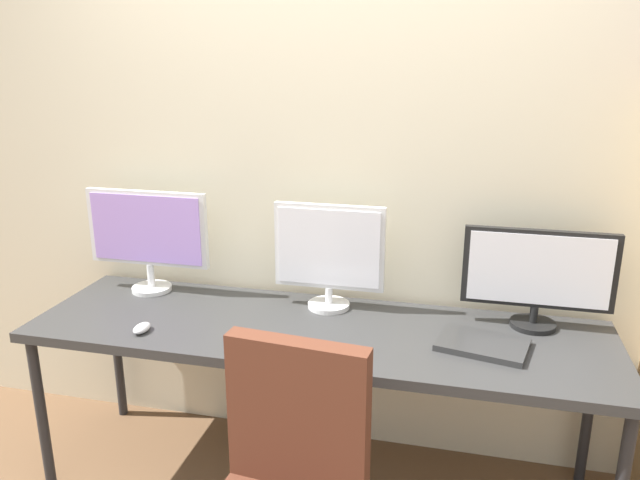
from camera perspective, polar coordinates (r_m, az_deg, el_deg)
name	(u,v)px	position (r m, az deg, el deg)	size (l,w,h in m)	color
wall_back	(340,170)	(2.71, 1.86, 6.46)	(4.72, 0.10, 2.60)	beige
desk	(317,338)	(2.51, -0.27, -9.09)	(2.32, 0.68, 0.74)	#333333
monitor_left	(148,234)	(2.88, -15.66, 0.53)	(0.57, 0.18, 0.47)	silver
monitor_center	(329,253)	(2.59, 0.85, -1.23)	(0.47, 0.18, 0.45)	silver
monitor_right	(538,275)	(2.56, 19.53, -3.03)	(0.58, 0.18, 0.40)	black
keyboard_main	(302,351)	(2.28, -1.68, -10.19)	(0.34, 0.13, 0.02)	silver
computer_mouse	(142,328)	(2.54, -16.17, -7.84)	(0.06, 0.10, 0.03)	silver
laptop_closed	(483,344)	(2.40, 14.82, -9.33)	(0.32, 0.22, 0.02)	#2D2D2D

